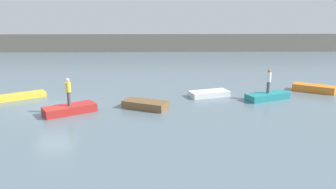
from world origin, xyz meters
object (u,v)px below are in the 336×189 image
object	(u,v)px
rowboat_red	(70,109)
rowboat_white	(209,94)
person_yellow_shirt	(68,90)
person_white_shirt	(269,80)
rowboat_brown	(145,105)
rowboat_yellow	(21,96)
rowboat_orange	(314,88)
rowboat_teal	(268,96)

from	to	relation	value
rowboat_red	rowboat_white	xyz separation A→B (m)	(9.38, 3.99, -0.05)
person_yellow_shirt	person_white_shirt	distance (m)	13.81
rowboat_brown	person_yellow_shirt	world-z (taller)	person_yellow_shirt
rowboat_brown	rowboat_red	bearing A→B (deg)	-143.52
rowboat_brown	rowboat_white	bearing A→B (deg)	58.01
rowboat_brown	person_yellow_shirt	bearing A→B (deg)	-143.52
rowboat_yellow	rowboat_brown	bearing A→B (deg)	-48.90
rowboat_brown	rowboat_white	world-z (taller)	rowboat_brown
rowboat_orange	person_white_shirt	distance (m)	5.01
rowboat_brown	person_white_shirt	bearing A→B (deg)	38.03
rowboat_yellow	rowboat_orange	world-z (taller)	rowboat_orange
rowboat_brown	person_yellow_shirt	distance (m)	4.99
rowboat_red	rowboat_white	size ratio (longest dim) A/B	1.11
rowboat_yellow	rowboat_orange	size ratio (longest dim) A/B	1.08
rowboat_brown	rowboat_orange	xyz separation A→B (m)	(13.07, 4.27, 0.02)
rowboat_red	rowboat_teal	xyz separation A→B (m)	(13.48, 3.00, -0.02)
person_yellow_shirt	rowboat_teal	bearing A→B (deg)	12.54
rowboat_brown	rowboat_white	distance (m)	5.54
rowboat_yellow	rowboat_red	size ratio (longest dim) A/B	1.04
rowboat_white	person_white_shirt	world-z (taller)	person_white_shirt
rowboat_orange	person_white_shirt	bearing A→B (deg)	-120.87
rowboat_orange	person_white_shirt	size ratio (longest dim) A/B	1.79
rowboat_teal	rowboat_brown	bearing A→B (deg)	168.54
rowboat_red	rowboat_white	world-z (taller)	rowboat_red
rowboat_red	rowboat_orange	xyz separation A→B (m)	(17.81, 5.24, 0.02)
rowboat_brown	rowboat_teal	bearing A→B (deg)	38.03
rowboat_white	rowboat_brown	bearing A→B (deg)	-165.12
rowboat_white	rowboat_teal	distance (m)	4.22
rowboat_teal	person_yellow_shirt	xyz separation A→B (m)	(-13.48, -3.00, 1.25)
person_yellow_shirt	rowboat_orange	bearing A→B (deg)	16.40
rowboat_yellow	rowboat_orange	xyz separation A→B (m)	(22.24, 1.56, 0.09)
rowboat_yellow	rowboat_teal	world-z (taller)	rowboat_teal
person_yellow_shirt	rowboat_white	bearing A→B (deg)	23.03
rowboat_teal	person_white_shirt	world-z (taller)	person_white_shirt
rowboat_brown	rowboat_teal	xyz separation A→B (m)	(8.74, 2.03, -0.01)
rowboat_yellow	rowboat_brown	size ratio (longest dim) A/B	1.15
rowboat_teal	person_white_shirt	distance (m)	1.20
rowboat_teal	person_white_shirt	size ratio (longest dim) A/B	1.91
rowboat_yellow	rowboat_red	bearing A→B (deg)	-72.11
rowboat_white	rowboat_teal	size ratio (longest dim) A/B	0.88
rowboat_teal	rowboat_white	bearing A→B (deg)	141.91
rowboat_orange	rowboat_white	bearing A→B (deg)	-139.81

